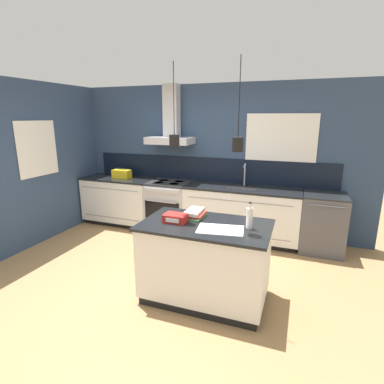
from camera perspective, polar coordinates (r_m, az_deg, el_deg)
ground_plane at (r=4.04m, az=-6.29°, el=-16.37°), size 16.00×16.00×0.00m
wall_back at (r=5.40m, az=2.59°, el=6.76°), size 5.60×2.30×2.60m
wall_left at (r=5.59m, az=-26.26°, el=5.05°), size 0.08×3.80×2.60m
counter_run_left at (r=6.02m, az=-13.57°, el=-1.55°), size 1.39×0.64×0.91m
counter_run_sink at (r=5.12m, az=9.33°, el=-4.08°), size 1.91×0.64×1.29m
oven_range at (r=5.51m, az=-4.35°, el=-2.70°), size 0.75×0.66×0.91m
dishwasher at (r=5.06m, az=23.62°, el=-5.44°), size 0.64×0.65×0.91m
kitchen_island at (r=3.48m, az=2.51°, el=-13.04°), size 1.41×0.84×0.91m
bottle_on_island at (r=3.18m, az=10.89°, el=-4.83°), size 0.07×0.07×0.29m
book_stack at (r=3.48m, az=0.47°, el=-4.20°), size 0.23×0.32×0.09m
red_supply_box at (r=3.34m, az=-3.16°, el=-4.96°), size 0.26×0.18×0.09m
paper_pile at (r=3.14m, az=5.42°, el=-7.11°), size 0.52×0.37×0.01m
yellow_toolbox at (r=5.86m, az=-13.24°, el=3.37°), size 0.34×0.18×0.19m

